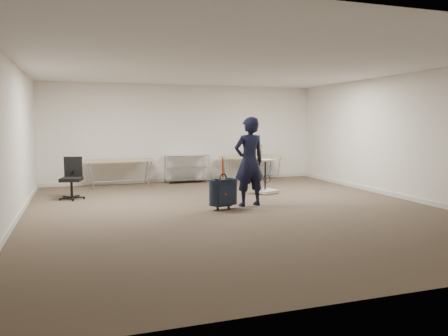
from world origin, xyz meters
name	(u,v)px	position (x,y,z in m)	size (l,w,h in m)	color
ground	(237,210)	(0.00, 0.00, 0.00)	(9.00, 9.00, 0.00)	#453629
room_shell	(216,196)	(0.00, 1.38, 0.05)	(8.00, 9.00, 9.00)	white
folding_table_left	(120,162)	(-1.90, 3.95, 0.68)	(1.80, 0.75, 0.73)	tan
folding_table_right	(251,158)	(1.90, 3.95, 0.68)	(1.80, 0.75, 0.73)	tan
wire_shelf	(187,167)	(0.00, 4.20, 0.44)	(1.22, 0.47, 0.80)	silver
person	(249,162)	(0.40, 0.37, 0.92)	(0.67, 0.44, 1.84)	black
suitcase	(223,192)	(-0.25, 0.13, 0.35)	(0.40, 0.25, 1.03)	black
office_chair	(72,186)	(-3.10, 2.37, 0.29)	(0.57, 0.57, 0.95)	black
equipment_cart	(266,185)	(1.38, 1.68, 0.22)	(0.56, 0.56, 0.84)	beige
cardboard_box	(254,151)	(1.96, 3.92, 0.90)	(0.44, 0.33, 0.33)	#9A6B47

